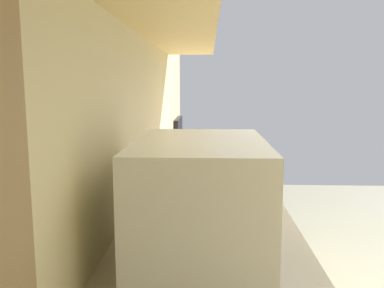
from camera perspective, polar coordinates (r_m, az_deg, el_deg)
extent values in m
cube|color=beige|center=(1.95, -8.32, 7.43)|extent=(4.46, 0.12, 2.69)
cube|color=#BBAF98|center=(1.64, 2.22, -9.18)|extent=(3.61, 0.63, 0.02)
cube|color=#332819|center=(2.24, 10.24, -16.49)|extent=(0.01, 0.01, 0.80)
cube|color=#332819|center=(2.65, 8.91, -12.40)|extent=(0.01, 0.01, 0.80)
cube|color=#332819|center=(3.07, 7.96, -9.42)|extent=(0.01, 0.01, 0.80)
cube|color=black|center=(3.78, 2.49, -5.74)|extent=(0.60, 0.62, 0.89)
cube|color=black|center=(3.80, 7.31, -6.39)|extent=(0.46, 0.01, 0.49)
cube|color=black|center=(3.69, 2.54, 1.12)|extent=(0.57, 0.59, 0.02)
cube|color=black|center=(3.69, -1.99, 2.37)|extent=(0.57, 0.04, 0.18)
cylinder|color=#38383D|center=(3.56, 4.35, 1.07)|extent=(0.11, 0.11, 0.01)
cylinder|color=#38383D|center=(3.82, 4.22, 1.58)|extent=(0.11, 0.11, 0.01)
cylinder|color=#38383D|center=(3.56, 0.74, 1.09)|extent=(0.11, 0.11, 0.01)
cylinder|color=#38383D|center=(3.82, 0.85, 1.60)|extent=(0.11, 0.11, 0.01)
cube|color=white|center=(1.12, 1.17, -8.05)|extent=(0.53, 0.36, 0.34)
cube|color=black|center=(1.09, 10.88, -8.74)|extent=(0.33, 0.01, 0.24)
cube|color=#2D2D33|center=(1.33, 9.27, -5.47)|extent=(0.10, 0.01, 0.24)
cylinder|color=#D84C47|center=(2.41, 4.89, -2.68)|extent=(0.19, 0.19, 0.04)
cylinder|color=#CB5040|center=(2.40, 4.89, -2.42)|extent=(0.16, 0.16, 0.02)
cylinder|color=red|center=(1.83, 5.69, -4.29)|extent=(0.14, 0.14, 0.17)
cylinder|color=black|center=(1.81, 5.74, -1.33)|extent=(0.04, 0.04, 0.02)
cylinder|color=red|center=(1.90, 5.58, -2.78)|extent=(0.09, 0.02, 0.05)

